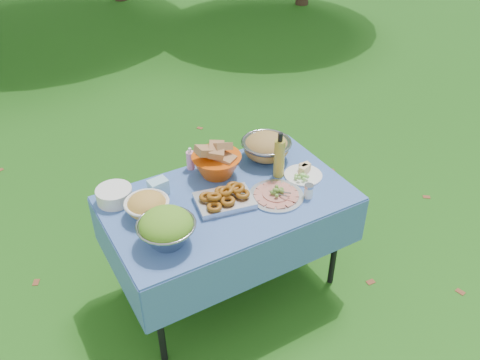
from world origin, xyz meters
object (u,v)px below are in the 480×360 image
object	(u,v)px
picnic_table	(229,244)
pasta_bowl_steel	(266,147)
charcuterie_platter	(276,192)
salad_bowl	(166,228)
plate_stack	(114,195)
oil_bottle	(279,155)
bread_bowl	(217,160)

from	to	relation	value
picnic_table	pasta_bowl_steel	xyz separation A→B (m)	(0.43, 0.25, 0.47)
picnic_table	charcuterie_platter	distance (m)	0.51
salad_bowl	plate_stack	distance (m)	0.51
charcuterie_platter	oil_bottle	xyz separation A→B (m)	(0.13, 0.18, 0.12)
plate_stack	oil_bottle	bearing A→B (deg)	-15.06
charcuterie_platter	plate_stack	bearing A→B (deg)	152.44
pasta_bowl_steel	charcuterie_platter	distance (m)	0.43
plate_stack	oil_bottle	distance (m)	1.03
plate_stack	pasta_bowl_steel	bearing A→B (deg)	-2.89
bread_bowl	charcuterie_platter	bearing A→B (deg)	-63.05
salad_bowl	charcuterie_platter	bearing A→B (deg)	3.67
oil_bottle	plate_stack	bearing A→B (deg)	164.94
salad_bowl	pasta_bowl_steel	bearing A→B (deg)	25.97
picnic_table	salad_bowl	bearing A→B (deg)	-158.58
charcuterie_platter	pasta_bowl_steel	bearing A→B (deg)	65.88
salad_bowl	oil_bottle	world-z (taller)	oil_bottle
picnic_table	salad_bowl	distance (m)	0.70
salad_bowl	charcuterie_platter	xyz separation A→B (m)	(0.73, 0.05, -0.06)
picnic_table	oil_bottle	world-z (taller)	oil_bottle
picnic_table	salad_bowl	xyz separation A→B (m)	(-0.47, -0.19, 0.48)
plate_stack	bread_bowl	world-z (taller)	bread_bowl
picnic_table	salad_bowl	world-z (taller)	salad_bowl
plate_stack	oil_bottle	world-z (taller)	oil_bottle
bread_bowl	pasta_bowl_steel	distance (m)	0.37
charcuterie_platter	salad_bowl	bearing A→B (deg)	-176.33
plate_stack	charcuterie_platter	distance (m)	0.96
bread_bowl	plate_stack	bearing A→B (deg)	175.06
pasta_bowl_steel	charcuterie_platter	xyz separation A→B (m)	(-0.18, -0.39, -0.05)
salad_bowl	oil_bottle	xyz separation A→B (m)	(0.86, 0.23, 0.05)
bread_bowl	salad_bowl	bearing A→B (deg)	-140.60
picnic_table	pasta_bowl_steel	world-z (taller)	pasta_bowl_steel
pasta_bowl_steel	oil_bottle	xyz separation A→B (m)	(-0.04, -0.21, 0.07)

